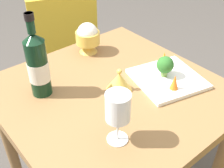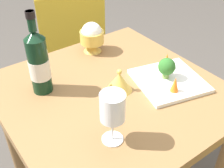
# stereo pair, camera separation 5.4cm
# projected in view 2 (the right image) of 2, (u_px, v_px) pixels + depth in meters

# --- Properties ---
(dining_table) EXTENTS (0.81, 0.81, 0.73)m
(dining_table) POSITION_uv_depth(u_px,v_px,m) (112.00, 109.00, 1.16)
(dining_table) COLOR olive
(dining_table) RESTS_ON ground_plane
(chair_near_window) EXTENTS (0.51, 0.51, 0.85)m
(chair_near_window) POSITION_uv_depth(u_px,v_px,m) (72.00, 40.00, 1.87)
(chair_near_window) COLOR gold
(chair_near_window) RESTS_ON ground_plane
(wine_bottle) EXTENTS (0.08, 0.08, 0.32)m
(wine_bottle) POSITION_uv_depth(u_px,v_px,m) (39.00, 62.00, 1.03)
(wine_bottle) COLOR black
(wine_bottle) RESTS_ON dining_table
(wine_glass) EXTENTS (0.08, 0.08, 0.18)m
(wine_glass) POSITION_uv_depth(u_px,v_px,m) (113.00, 108.00, 0.82)
(wine_glass) COLOR white
(wine_glass) RESTS_ON dining_table
(rice_bowl) EXTENTS (0.11, 0.11, 0.14)m
(rice_bowl) POSITION_uv_depth(u_px,v_px,m) (92.00, 37.00, 1.30)
(rice_bowl) COLOR gold
(rice_bowl) RESTS_ON dining_table
(rice_bowl_lid) EXTENTS (0.10, 0.10, 0.09)m
(rice_bowl_lid) POSITION_uv_depth(u_px,v_px,m) (119.00, 82.00, 1.08)
(rice_bowl_lid) COLOR gold
(rice_bowl_lid) RESTS_ON dining_table
(serving_plate) EXTENTS (0.30, 0.30, 0.02)m
(serving_plate) POSITION_uv_depth(u_px,v_px,m) (169.00, 81.00, 1.14)
(serving_plate) COLOR white
(serving_plate) RESTS_ON dining_table
(broccoli_floret) EXTENTS (0.07, 0.07, 0.09)m
(broccoli_floret) POSITION_uv_depth(u_px,v_px,m) (167.00, 67.00, 1.11)
(broccoli_floret) COLOR #729E4C
(broccoli_floret) RESTS_ON serving_plate
(carrot_garnish_left) EXTENTS (0.03, 0.03, 0.06)m
(carrot_garnish_left) POSITION_uv_depth(u_px,v_px,m) (175.00, 84.00, 1.05)
(carrot_garnish_left) COLOR orange
(carrot_garnish_left) RESTS_ON serving_plate
(carrot_garnish_right) EXTENTS (0.04, 0.04, 0.07)m
(carrot_garnish_right) POSITION_uv_depth(u_px,v_px,m) (166.00, 61.00, 1.18)
(carrot_garnish_right) COLOR orange
(carrot_garnish_right) RESTS_ON serving_plate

